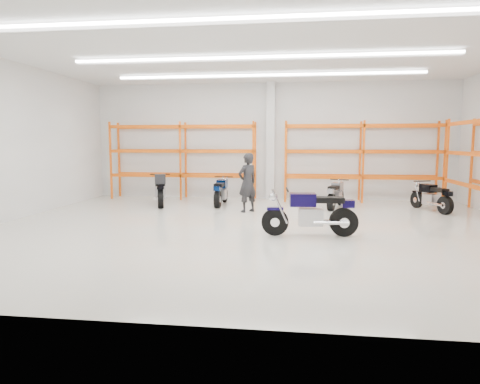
# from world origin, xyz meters

# --- Properties ---
(ground) EXTENTS (14.00, 14.00, 0.00)m
(ground) POSITION_xyz_m (0.00, 0.00, 0.00)
(ground) COLOR beige
(ground) RESTS_ON ground
(room_shell) EXTENTS (14.02, 12.02, 4.51)m
(room_shell) POSITION_xyz_m (0.00, 0.03, 3.28)
(room_shell) COLOR silver
(room_shell) RESTS_ON ground
(motorcycle_main) EXTENTS (2.29, 0.76, 1.12)m
(motorcycle_main) POSITION_xyz_m (1.43, -0.70, 0.53)
(motorcycle_main) COLOR black
(motorcycle_main) RESTS_ON ground
(motorcycle_back_a) EXTENTS (1.04, 2.22, 1.16)m
(motorcycle_back_a) POSITION_xyz_m (-3.71, 3.51, 0.56)
(motorcycle_back_a) COLOR black
(motorcycle_back_a) RESTS_ON ground
(motorcycle_back_b) EXTENTS (0.66, 2.00, 0.98)m
(motorcycle_back_b) POSITION_xyz_m (-1.62, 3.84, 0.46)
(motorcycle_back_b) COLOR black
(motorcycle_back_b) RESTS_ON ground
(motorcycle_back_c) EXTENTS (0.86, 1.87, 0.95)m
(motorcycle_back_c) POSITION_xyz_m (2.32, 3.69, 0.44)
(motorcycle_back_c) COLOR black
(motorcycle_back_c) RESTS_ON ground
(motorcycle_back_d) EXTENTS (0.90, 1.84, 0.95)m
(motorcycle_back_d) POSITION_xyz_m (5.35, 3.43, 0.44)
(motorcycle_back_d) COLOR black
(motorcycle_back_d) RESTS_ON ground
(standing_man) EXTENTS (0.80, 0.80, 1.88)m
(standing_man) POSITION_xyz_m (-0.53, 2.58, 0.94)
(standing_man) COLOR black
(standing_man) RESTS_ON ground
(structural_column) EXTENTS (0.32, 0.32, 4.50)m
(structural_column) POSITION_xyz_m (0.00, 5.82, 2.25)
(structural_column) COLOR white
(structural_column) RESTS_ON ground
(pallet_racking_back_left) EXTENTS (5.67, 0.87, 3.00)m
(pallet_racking_back_left) POSITION_xyz_m (-3.40, 5.48, 1.79)
(pallet_racking_back_left) COLOR orange
(pallet_racking_back_left) RESTS_ON ground
(pallet_racking_back_right) EXTENTS (5.67, 0.87, 3.00)m
(pallet_racking_back_right) POSITION_xyz_m (3.40, 5.48, 1.79)
(pallet_racking_back_right) COLOR orange
(pallet_racking_back_right) RESTS_ON ground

